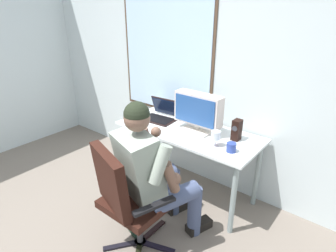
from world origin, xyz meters
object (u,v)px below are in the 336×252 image
at_px(desk, 188,138).
at_px(crt_monitor, 198,110).
at_px(desk_speaker, 237,130).
at_px(wine_glass, 216,136).
at_px(laptop, 162,114).
at_px(coffee_mug, 231,147).
at_px(office_chair, 126,195).
at_px(person_seated, 153,171).

xyz_separation_m(desk, crt_monitor, (0.08, 0.04, 0.30)).
bearing_deg(desk_speaker, wine_glass, -109.72).
relative_size(desk, wine_glass, 10.17).
bearing_deg(desk_speaker, laptop, -178.01).
distance_m(laptop, desk_speaker, 0.87).
xyz_separation_m(crt_monitor, coffee_mug, (0.46, -0.18, -0.17)).
bearing_deg(wine_glass, desk_speaker, 70.28).
bearing_deg(office_chair, desk, 95.85).
bearing_deg(wine_glass, person_seated, -111.14).
height_order(wine_glass, desk_speaker, desk_speaker).
bearing_deg(coffee_mug, wine_glass, 178.39).
distance_m(desk_speaker, coffee_mug, 0.25).
bearing_deg(crt_monitor, office_chair, -89.13).
relative_size(person_seated, laptop, 3.42).
bearing_deg(office_chair, desk_speaker, 70.44).
xyz_separation_m(desk, wine_glass, (0.38, -0.13, 0.19)).
height_order(crt_monitor, desk_speaker, crt_monitor).
height_order(desk, office_chair, office_chair).
xyz_separation_m(office_chair, person_seated, (0.07, 0.24, 0.12)).
bearing_deg(desk, person_seated, -76.86).
bearing_deg(crt_monitor, laptop, 176.67).
relative_size(crt_monitor, desk_speaker, 2.46).
bearing_deg(wine_glass, crt_monitor, 150.14).
bearing_deg(laptop, desk, -10.23).
height_order(office_chair, wine_glass, office_chair).
bearing_deg(laptop, coffee_mug, -12.33).
distance_m(crt_monitor, laptop, 0.51).
distance_m(person_seated, wine_glass, 0.63).
xyz_separation_m(person_seated, laptop, (-0.56, 0.77, 0.12)).
relative_size(wine_glass, coffee_mug, 1.74).
height_order(crt_monitor, wine_glass, crt_monitor).
bearing_deg(desk_speaker, crt_monitor, -171.39).
relative_size(crt_monitor, laptop, 1.31).
xyz_separation_m(desk, office_chair, (0.10, -0.93, -0.10)).
xyz_separation_m(office_chair, desk_speaker, (0.37, 1.04, 0.28)).
xyz_separation_m(desk_speaker, coffee_mug, (0.07, -0.24, -0.06)).
distance_m(office_chair, desk_speaker, 1.14).
distance_m(desk, wine_glass, 0.44).
distance_m(office_chair, coffee_mug, 0.94).
bearing_deg(desk, coffee_mug, -13.87).
distance_m(office_chair, laptop, 1.15).
bearing_deg(desk_speaker, coffee_mug, -72.60).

